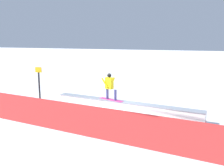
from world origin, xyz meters
The scene contains 5 objects.
ground_plane centered at (0.00, 0.00, 0.00)m, with size 120.00×120.00×0.00m, color white.
grind_box centered at (0.00, 0.00, 0.30)m, with size 7.87×1.82×0.67m.
snowboarder centered at (0.84, -0.16, 1.42)m, with size 1.44×0.79×1.39m.
safety_fence centered at (0.00, 3.39, 0.64)m, with size 13.70×0.06×1.28m, color red.
trail_marker centered at (5.08, -0.15, 1.18)m, with size 0.40×0.10×2.22m.
Camera 1 is at (-3.10, 12.02, 3.96)m, focal length 40.25 mm.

